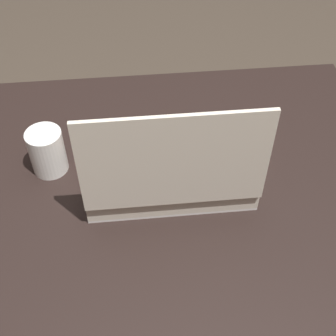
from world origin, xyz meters
TOP-DOWN VIEW (x-y plane):
  - dining_table at (0.00, 0.00)m, footprint 0.98×0.79m
  - donut_box at (-0.01, -0.01)m, footprint 0.33×0.23m
  - coffee_mug at (0.24, -0.08)m, footprint 0.07×0.07m

SIDE VIEW (x-z plane):
  - dining_table at x=0.00m, z-range 0.26..1.01m
  - donut_box at x=-0.01m, z-range 0.67..0.93m
  - coffee_mug at x=0.24m, z-range 0.75..0.85m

